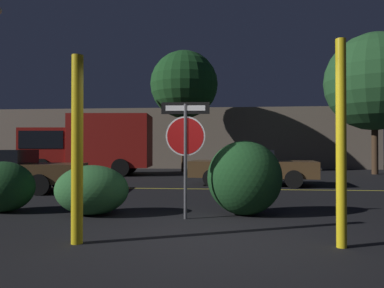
% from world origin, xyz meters
% --- Properties ---
extents(ground_plane, '(260.00, 260.00, 0.00)m').
position_xyz_m(ground_plane, '(0.00, 0.00, 0.00)').
color(ground_plane, black).
extents(road_center_stripe, '(32.27, 0.12, 0.01)m').
position_xyz_m(road_center_stripe, '(0.00, 6.72, 0.00)').
color(road_center_stripe, gold).
rests_on(road_center_stripe, ground_plane).
extents(stop_sign, '(0.91, 0.06, 2.18)m').
position_xyz_m(stop_sign, '(-0.50, 1.55, 1.55)').
color(stop_sign, '#4C4C51').
rests_on(stop_sign, ground_plane).
extents(yellow_pole_left, '(0.16, 0.16, 2.61)m').
position_xyz_m(yellow_pole_left, '(-1.79, -0.39, 1.31)').
color(yellow_pole_left, yellow).
rests_on(yellow_pole_left, ground_plane).
extents(yellow_pole_right, '(0.14, 0.14, 2.78)m').
position_xyz_m(yellow_pole_right, '(1.79, -0.26, 1.39)').
color(yellow_pole_right, yellow).
rests_on(yellow_pole_right, ground_plane).
extents(hedge_bush_0, '(1.32, 0.98, 1.05)m').
position_xyz_m(hedge_bush_0, '(-4.33, 1.95, 0.52)').
color(hedge_bush_0, '#19421E').
rests_on(hedge_bush_0, ground_plane).
extents(hedge_bush_1, '(1.47, 1.16, 0.98)m').
position_xyz_m(hedge_bush_1, '(-2.39, 1.81, 0.49)').
color(hedge_bush_1, '#2D6633').
rests_on(hedge_bush_1, ground_plane).
extents(hedge_bush_2, '(1.47, 1.20, 1.47)m').
position_xyz_m(hedge_bush_2, '(0.62, 2.06, 0.73)').
color(hedge_bush_2, '#19421E').
rests_on(hedge_bush_2, ground_plane).
extents(passing_car_1, '(4.93, 2.25, 1.27)m').
position_xyz_m(passing_car_1, '(-6.50, 5.33, 0.66)').
color(passing_car_1, brown).
rests_on(passing_car_1, ground_plane).
extents(passing_car_2, '(4.64, 2.35, 1.26)m').
position_xyz_m(passing_car_2, '(1.19, 8.24, 0.66)').
color(passing_car_2, brown).
rests_on(passing_car_2, ground_plane).
extents(delivery_truck, '(6.33, 2.96, 2.97)m').
position_xyz_m(delivery_truck, '(-6.56, 12.67, 1.58)').
color(delivery_truck, maroon).
rests_on(delivery_truck, ground_plane).
extents(tree_0, '(3.84, 3.84, 6.89)m').
position_xyz_m(tree_0, '(-2.12, 15.76, 4.95)').
color(tree_0, '#422D1E').
rests_on(tree_0, ground_plane).
extents(tree_1, '(4.97, 4.97, 7.21)m').
position_xyz_m(tree_1, '(7.83, 14.43, 4.72)').
color(tree_1, '#422D1E').
rests_on(tree_1, ground_plane).
extents(building_backdrop, '(25.25, 3.27, 3.98)m').
position_xyz_m(building_backdrop, '(-2.62, 20.39, 1.99)').
color(building_backdrop, '#7A6B5B').
rests_on(building_backdrop, ground_plane).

